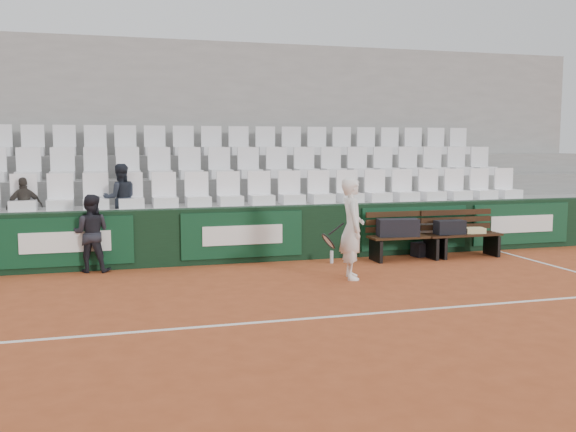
% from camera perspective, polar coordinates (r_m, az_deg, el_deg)
% --- Properties ---
extents(ground, '(80.00, 80.00, 0.00)m').
position_cam_1_polar(ground, '(8.03, 3.18, -9.01)').
color(ground, '#A84B26').
rests_on(ground, ground).
extents(court_baseline, '(18.00, 0.06, 0.01)m').
position_cam_1_polar(court_baseline, '(8.03, 3.19, -8.98)').
color(court_baseline, white).
rests_on(court_baseline, ground).
extents(back_barrier, '(18.00, 0.34, 1.00)m').
position_cam_1_polar(back_barrier, '(11.72, -2.93, -1.62)').
color(back_barrier, black).
rests_on(back_barrier, ground).
extents(grandstand_tier_front, '(18.00, 0.95, 1.00)m').
position_cam_1_polar(grandstand_tier_front, '(12.31, -3.92, -1.24)').
color(grandstand_tier_front, gray).
rests_on(grandstand_tier_front, ground).
extents(grandstand_tier_mid, '(18.00, 0.95, 1.45)m').
position_cam_1_polar(grandstand_tier_mid, '(13.21, -4.79, 0.25)').
color(grandstand_tier_mid, gray).
rests_on(grandstand_tier_mid, ground).
extents(grandstand_tier_back, '(18.00, 0.95, 1.90)m').
position_cam_1_polar(grandstand_tier_back, '(14.12, -5.56, 1.56)').
color(grandstand_tier_back, gray).
rests_on(grandstand_tier_back, ground).
extents(grandstand_rear_wall, '(18.00, 0.30, 4.40)m').
position_cam_1_polar(grandstand_rear_wall, '(14.68, -6.06, 6.62)').
color(grandstand_rear_wall, gray).
rests_on(grandstand_rear_wall, ground).
extents(seat_row_front, '(11.90, 0.44, 0.63)m').
position_cam_1_polar(seat_row_front, '(12.06, -3.77, 2.49)').
color(seat_row_front, white).
rests_on(seat_row_front, grandstand_tier_front).
extents(seat_row_mid, '(11.90, 0.44, 0.63)m').
position_cam_1_polar(seat_row_mid, '(12.97, -4.68, 4.75)').
color(seat_row_mid, silver).
rests_on(seat_row_mid, grandstand_tier_mid).
extents(seat_row_back, '(11.90, 0.44, 0.63)m').
position_cam_1_polar(seat_row_back, '(13.90, -5.48, 6.70)').
color(seat_row_back, silver).
rests_on(seat_row_back, grandstand_tier_back).
extents(bench_left, '(1.50, 0.56, 0.45)m').
position_cam_1_polar(bench_left, '(12.11, 10.63, -2.78)').
color(bench_left, '#341F0F').
rests_on(bench_left, ground).
extents(bench_right, '(1.50, 0.56, 0.45)m').
position_cam_1_polar(bench_right, '(12.62, 15.20, -2.53)').
color(bench_right, black).
rests_on(bench_right, ground).
extents(sports_bag_left, '(0.79, 0.44, 0.32)m').
position_cam_1_polar(sports_bag_left, '(11.95, 9.74, -1.02)').
color(sports_bag_left, black).
rests_on(sports_bag_left, bench_left).
extents(sports_bag_right, '(0.56, 0.27, 0.26)m').
position_cam_1_polar(sports_bag_right, '(12.43, 14.18, -0.97)').
color(sports_bag_right, black).
rests_on(sports_bag_right, bench_right).
extents(towel, '(0.41, 0.32, 0.10)m').
position_cam_1_polar(towel, '(12.71, 16.20, -1.23)').
color(towel, beige).
rests_on(towel, bench_right).
extents(sports_bag_ground, '(0.48, 0.35, 0.27)m').
position_cam_1_polar(sports_bag_ground, '(12.57, 11.97, -2.90)').
color(sports_bag_ground, black).
rests_on(sports_bag_ground, ground).
extents(water_bottle_near, '(0.06, 0.06, 0.23)m').
position_cam_1_polar(water_bottle_near, '(11.60, 3.90, -3.65)').
color(water_bottle_near, silver).
rests_on(water_bottle_near, ground).
extents(water_bottle_far, '(0.07, 0.07, 0.24)m').
position_cam_1_polar(water_bottle_far, '(12.44, 13.67, -3.11)').
color(water_bottle_far, '#AFBEC6').
rests_on(water_bottle_far, ground).
extents(tennis_player, '(0.75, 0.66, 1.61)m').
position_cam_1_polar(tennis_player, '(10.20, 5.70, -1.11)').
color(tennis_player, white).
rests_on(tennis_player, ground).
extents(ball_kid, '(0.73, 0.63, 1.31)m').
position_cam_1_polar(ball_kid, '(11.21, -17.11, -1.48)').
color(ball_kid, black).
rests_on(ball_kid, ground).
extents(spectator_b, '(0.65, 0.43, 1.02)m').
position_cam_1_polar(spectator_b, '(11.90, -22.46, 2.91)').
color(spectator_b, '#312C27').
rests_on(spectator_b, grandstand_tier_front).
extents(spectator_c, '(0.65, 0.53, 1.24)m').
position_cam_1_polar(spectator_c, '(11.82, -14.73, 3.70)').
color(spectator_c, '#1D222B').
rests_on(spectator_c, grandstand_tier_front).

